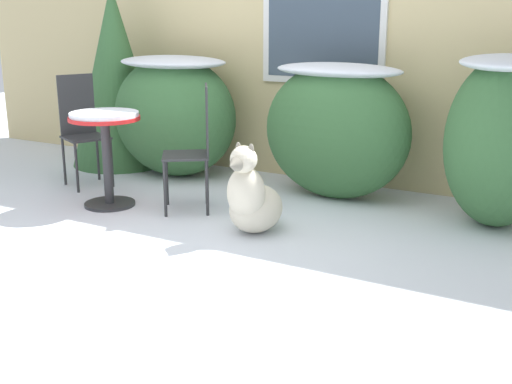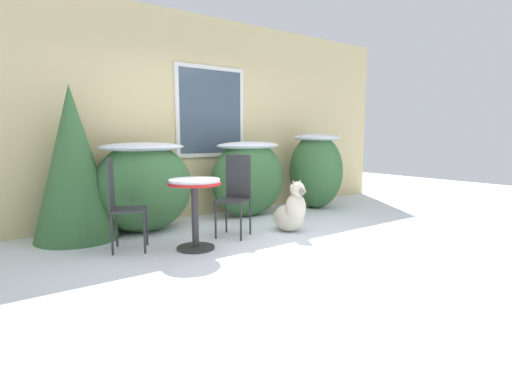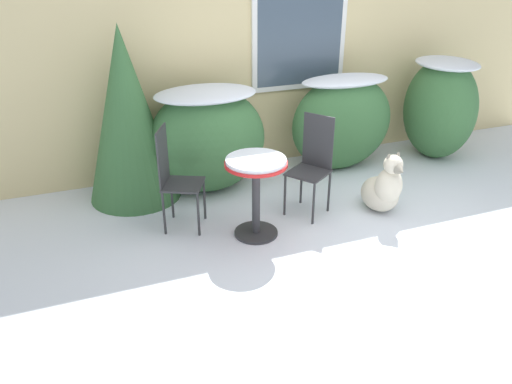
% 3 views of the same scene
% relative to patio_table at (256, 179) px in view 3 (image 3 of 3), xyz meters
% --- Properties ---
extents(ground_plane, '(16.00, 16.00, 0.00)m').
position_rel_patio_table_xyz_m(ground_plane, '(0.87, -0.54, -0.58)').
color(ground_plane, silver).
extents(house_wall, '(8.00, 0.10, 3.00)m').
position_rel_patio_table_xyz_m(house_wall, '(0.89, 1.66, 0.93)').
color(house_wall, '#D1BC84').
rests_on(house_wall, ground_plane).
extents(shrub_left, '(1.28, 0.88, 1.15)m').
position_rel_patio_table_xyz_m(shrub_left, '(-0.14, 1.11, 0.03)').
color(shrub_left, '#386638').
rests_on(shrub_left, ground_plane).
extents(shrub_middle, '(1.28, 0.61, 1.14)m').
position_rel_patio_table_xyz_m(shrub_middle, '(1.52, 1.12, 0.03)').
color(shrub_middle, '#386638').
rests_on(shrub_middle, ground_plane).
extents(shrub_right, '(0.82, 0.98, 1.26)m').
position_rel_patio_table_xyz_m(shrub_right, '(2.86, 1.03, 0.09)').
color(shrub_right, '#386638').
rests_on(shrub_right, ground_plane).
extents(evergreen_bush, '(0.97, 0.97, 1.82)m').
position_rel_patio_table_xyz_m(evergreen_bush, '(-0.94, 1.22, 0.33)').
color(evergreen_bush, '#386638').
rests_on(evergreen_bush, ground_plane).
extents(patio_table, '(0.57, 0.57, 0.77)m').
position_rel_patio_table_xyz_m(patio_table, '(0.00, 0.00, 0.00)').
color(patio_table, '#2D2D30').
rests_on(patio_table, ground_plane).
extents(patio_chair_near_table, '(0.48, 0.48, 1.00)m').
position_rel_patio_table_xyz_m(patio_chair_near_table, '(-0.66, 0.42, -0.04)').
color(patio_chair_near_table, '#2D2D30').
rests_on(patio_chair_near_table, ground_plane).
extents(patio_chair_far_side, '(0.50, 0.50, 1.00)m').
position_rel_patio_table_xyz_m(patio_chair_far_side, '(0.69, 0.25, -0.04)').
color(patio_chair_far_side, '#2D2D30').
rests_on(patio_chair_far_side, ground_plane).
extents(dog, '(0.38, 0.65, 0.68)m').
position_rel_patio_table_xyz_m(dog, '(1.37, -0.03, -0.33)').
color(dog, beige).
rests_on(dog, ground_plane).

